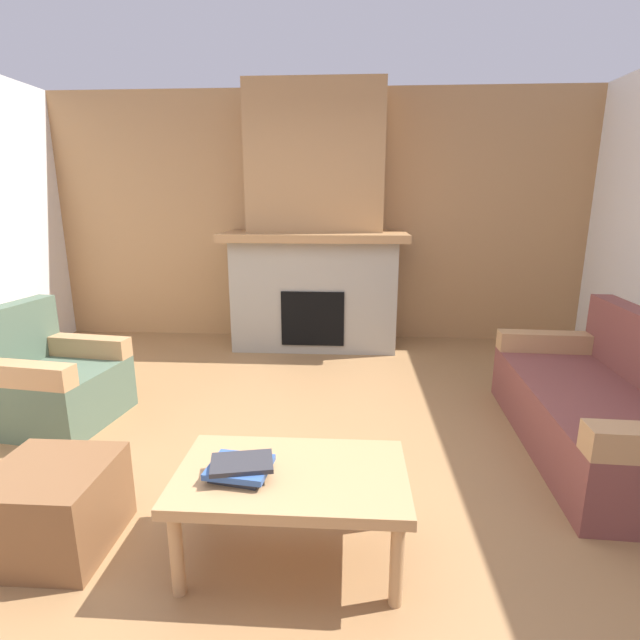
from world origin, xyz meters
The scene contains 8 objects.
ground centered at (0.00, 0.00, 0.00)m, with size 9.00×9.00×0.00m, color olive.
wall_back_wood_panel centered at (0.00, 3.00, 1.35)m, with size 6.00×0.12×2.70m, color #A87A4C.
fireplace centered at (0.00, 2.62, 1.16)m, with size 1.90×0.82×2.70m.
couch centered at (2.00, 0.41, 0.29)m, with size 0.93×1.84×0.85m.
armchair centered at (-1.76, 0.60, 0.29)m, with size 0.85×0.85×0.85m.
coffee_table centered at (0.13, -0.66, 0.38)m, with size 1.00×0.60×0.43m.
ottoman centered at (-0.97, -0.66, 0.20)m, with size 0.52×0.52×0.40m, color brown.
book_stack_near_edge centered at (-0.08, -0.71, 0.47)m, with size 0.30×0.25×0.07m.
Camera 1 is at (0.37, -2.51, 1.58)m, focal length 27.07 mm.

